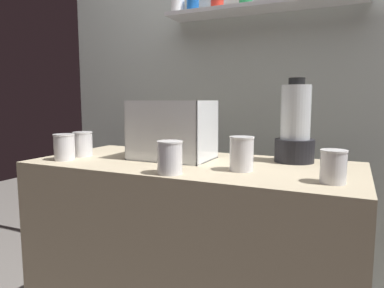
% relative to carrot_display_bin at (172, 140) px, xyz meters
% --- Properties ---
extents(counter, '(1.40, 0.64, 0.90)m').
position_rel_carrot_display_bin_xyz_m(counter, '(0.12, -0.05, -0.54)').
color(counter, tan).
rests_on(counter, ground_plane).
extents(back_wall_unit, '(2.60, 0.24, 2.50)m').
position_rel_carrot_display_bin_xyz_m(back_wall_unit, '(0.12, 0.72, 0.28)').
color(back_wall_unit, silver).
rests_on(back_wall_unit, ground_plane).
extents(carrot_display_bin, '(0.36, 0.24, 0.27)m').
position_rel_carrot_display_bin_xyz_m(carrot_display_bin, '(0.00, 0.00, 0.00)').
color(carrot_display_bin, white).
rests_on(carrot_display_bin, counter).
extents(blender_pitcher, '(0.17, 0.17, 0.36)m').
position_rel_carrot_display_bin_xyz_m(blender_pitcher, '(0.52, 0.15, 0.06)').
color(blender_pitcher, black).
rests_on(blender_pitcher, counter).
extents(juice_cup_mango_far_left, '(0.09, 0.09, 0.12)m').
position_rel_carrot_display_bin_xyz_m(juice_cup_mango_far_left, '(-0.43, -0.11, -0.04)').
color(juice_cup_mango_far_left, white).
rests_on(juice_cup_mango_far_left, counter).
extents(juice_cup_orange_left, '(0.09, 0.09, 0.12)m').
position_rel_carrot_display_bin_xyz_m(juice_cup_orange_left, '(-0.43, -0.23, -0.04)').
color(juice_cup_orange_left, white).
rests_on(juice_cup_orange_left, counter).
extents(juice_cup_beet_middle, '(0.10, 0.10, 0.12)m').
position_rel_carrot_display_bin_xyz_m(juice_cup_beet_middle, '(0.15, -0.30, -0.03)').
color(juice_cup_beet_middle, white).
rests_on(juice_cup_beet_middle, counter).
extents(juice_cup_carrot_right, '(0.09, 0.09, 0.13)m').
position_rel_carrot_display_bin_xyz_m(juice_cup_carrot_right, '(0.37, -0.13, -0.03)').
color(juice_cup_carrot_right, white).
rests_on(juice_cup_carrot_right, counter).
extents(juice_cup_orange_far_right, '(0.09, 0.09, 0.11)m').
position_rel_carrot_display_bin_xyz_m(juice_cup_orange_far_right, '(0.70, -0.20, -0.04)').
color(juice_cup_orange_far_right, white).
rests_on(juice_cup_orange_far_right, counter).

